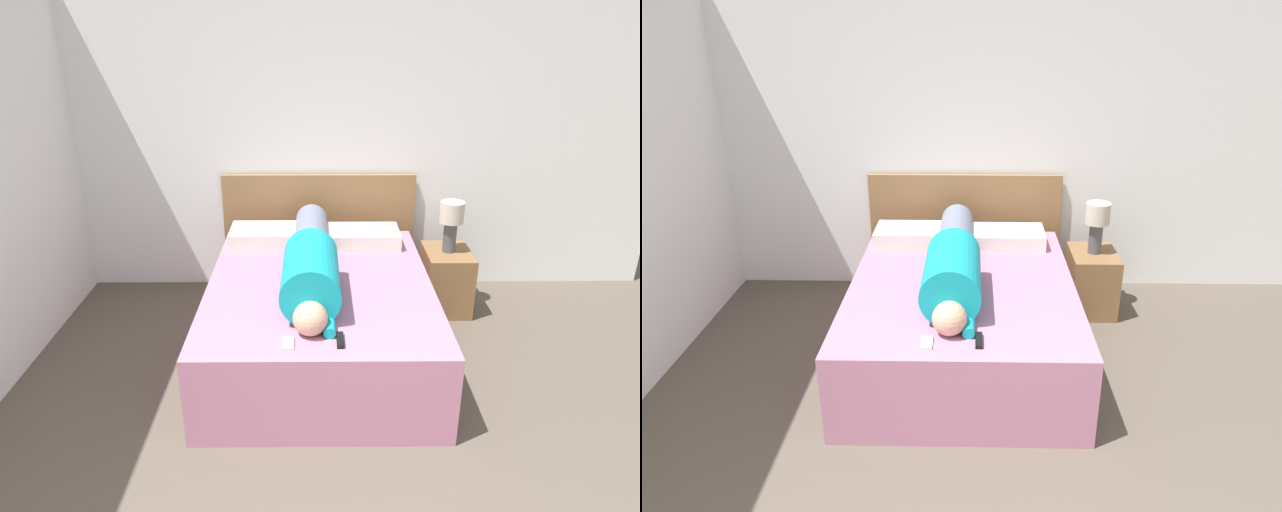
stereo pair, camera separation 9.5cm
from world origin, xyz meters
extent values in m
cube|color=white|center=(0.00, 3.75, 1.30)|extent=(5.52, 0.06, 2.60)
cube|color=#B2708E|center=(-0.14, 2.54, 0.28)|extent=(1.52, 1.98, 0.57)
cube|color=olive|center=(-0.14, 3.68, 0.51)|extent=(1.64, 0.04, 1.01)
cube|color=brown|center=(0.90, 3.23, 0.25)|extent=(0.36, 0.48, 0.50)
cylinder|color=#4C4C51|center=(0.90, 3.23, 0.63)|extent=(0.10, 0.10, 0.25)
cylinder|color=beige|center=(0.90, 3.23, 0.83)|extent=(0.19, 0.19, 0.17)
sphere|color=tan|center=(-0.20, 1.83, 0.67)|extent=(0.20, 0.20, 0.20)
cylinder|color=#149EAD|center=(-0.20, 2.26, 0.75)|extent=(0.36, 0.72, 0.36)
cylinder|color=slate|center=(-0.20, 3.05, 0.69)|extent=(0.25, 0.86, 0.25)
cylinder|color=#149EAD|center=(-0.09, 1.88, 0.60)|extent=(0.07, 0.22, 0.07)
cube|color=silver|center=(-0.52, 3.24, 0.63)|extent=(0.63, 0.36, 0.13)
cube|color=silver|center=(0.19, 3.24, 0.63)|extent=(0.60, 0.36, 0.12)
cube|color=black|center=(-0.03, 1.75, 0.58)|extent=(0.04, 0.15, 0.02)
cube|color=#B2B7BC|center=(-0.32, 1.73, 0.57)|extent=(0.06, 0.13, 0.01)
camera|label=1|loc=(-0.17, -0.99, 2.24)|focal=32.00mm
camera|label=2|loc=(-0.07, -0.99, 2.24)|focal=32.00mm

